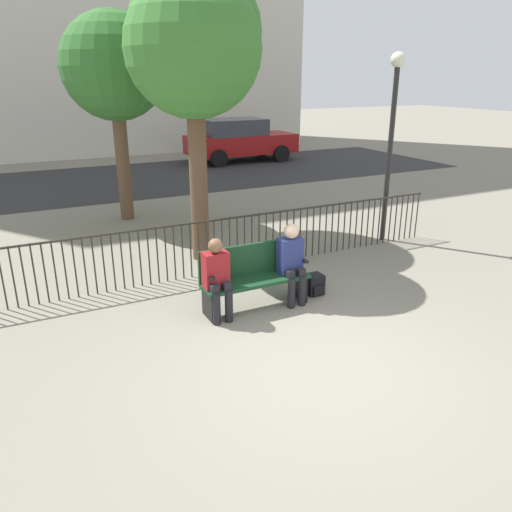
{
  "coord_description": "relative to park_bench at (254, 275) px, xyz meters",
  "views": [
    {
      "loc": [
        -2.92,
        -4.2,
        3.19
      ],
      "look_at": [
        0.0,
        1.68,
        0.8
      ],
      "focal_mm": 35.0,
      "sensor_mm": 36.0,
      "label": 1
    }
  ],
  "objects": [
    {
      "name": "seated_person_1",
      "position": [
        0.55,
        -0.13,
        0.19
      ],
      "size": [
        0.34,
        0.39,
        1.2
      ],
      "color": "black",
      "rests_on": "ground"
    },
    {
      "name": "seated_person_0",
      "position": [
        -0.61,
        -0.13,
        0.16
      ],
      "size": [
        0.34,
        0.39,
        1.15
      ],
      "color": "black",
      "rests_on": "ground"
    },
    {
      "name": "lamp_post",
      "position": [
        3.76,
        1.64,
        1.89
      ],
      "size": [
        0.28,
        0.28,
        3.59
      ],
      "color": "black",
      "rests_on": "ground"
    },
    {
      "name": "fence_railing",
      "position": [
        -0.02,
        1.45,
        0.07
      ],
      "size": [
        9.01,
        0.03,
        0.95
      ],
      "color": "#2D2823",
      "rests_on": "ground"
    },
    {
      "name": "street_surface",
      "position": [
        0.0,
        10.24,
        -0.48
      ],
      "size": [
        24.0,
        6.0,
        0.01
      ],
      "color": "#2B2B2D",
      "rests_on": "ground"
    },
    {
      "name": "backpack",
      "position": [
        1.02,
        -0.04,
        -0.33
      ],
      "size": [
        0.26,
        0.27,
        0.31
      ],
      "color": "black",
      "rests_on": "ground"
    },
    {
      "name": "tree_1",
      "position": [
        -0.57,
        5.57,
        2.83
      ],
      "size": [
        2.27,
        2.27,
        4.5
      ],
      "color": "brown",
      "rests_on": "ground"
    },
    {
      "name": "tree_0",
      "position": [
        0.04,
        2.27,
        3.05
      ],
      "size": [
        2.24,
        2.24,
        4.72
      ],
      "color": "brown",
      "rests_on": "ground"
    },
    {
      "name": "parked_car_0",
      "position": [
        5.24,
        11.94,
        0.35
      ],
      "size": [
        4.2,
        1.94,
        1.62
      ],
      "color": "maroon",
      "rests_on": "ground"
    },
    {
      "name": "ground_plane",
      "position": [
        0.0,
        -1.76,
        -0.49
      ],
      "size": [
        80.0,
        80.0,
        0.0
      ],
      "primitive_type": "plane",
      "color": "gray"
    },
    {
      "name": "park_bench",
      "position": [
        0.0,
        0.0,
        0.0
      ],
      "size": [
        1.58,
        0.45,
        0.92
      ],
      "color": "#14381E",
      "rests_on": "ground"
    },
    {
      "name": "tree_2",
      "position": [
        0.68,
        3.91,
        3.45
      ],
      "size": [
        2.57,
        2.57,
        5.26
      ],
      "color": "#4C3823",
      "rests_on": "ground"
    }
  ]
}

